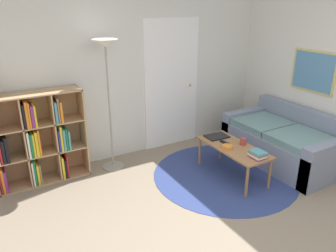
{
  "coord_description": "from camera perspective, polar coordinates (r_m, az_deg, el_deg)",
  "views": [
    {
      "loc": [
        -1.93,
        -1.67,
        2.25
      ],
      "look_at": [
        -0.11,
        1.46,
        0.85
      ],
      "focal_mm": 35.0,
      "sensor_mm": 36.0,
      "label": 1
    }
  ],
  "objects": [
    {
      "name": "remote",
      "position": [
        4.49,
        9.82,
        -2.83
      ],
      "size": [
        0.06,
        0.15,
        0.02
      ],
      "color": "black",
      "rests_on": "coffee_table"
    },
    {
      "name": "cup",
      "position": [
        4.48,
        12.94,
        -2.64
      ],
      "size": [
        0.08,
        0.08,
        0.09
      ],
      "color": "#A33D33",
      "rests_on": "coffee_table"
    },
    {
      "name": "wall_right",
      "position": [
        5.22,
        24.01,
        8.84
      ],
      "size": [
        0.08,
        5.66,
        2.6
      ],
      "color": "silver",
      "rests_on": "ground_plane"
    },
    {
      "name": "rug",
      "position": [
        4.61,
        9.82,
        -8.33
      ],
      "size": [
        1.95,
        1.95,
        0.01
      ],
      "color": "navy",
      "rests_on": "ground_plane"
    },
    {
      "name": "bookshelf",
      "position": [
        4.49,
        -22.11,
        -2.22
      ],
      "size": [
        1.14,
        0.34,
        1.2
      ],
      "color": "tan",
      "rests_on": "ground_plane"
    },
    {
      "name": "book_stack_on_table",
      "position": [
        4.16,
        15.35,
        -4.8
      ],
      "size": [
        0.16,
        0.19,
        0.09
      ],
      "color": "#7F287A",
      "rests_on": "coffee_table"
    },
    {
      "name": "coffee_table",
      "position": [
        4.44,
        11.31,
        -4.05
      ],
      "size": [
        0.46,
        1.06,
        0.44
      ],
      "color": "#996B42",
      "rests_on": "ground_plane"
    },
    {
      "name": "floor_lamp",
      "position": [
        4.34,
        -10.67,
        10.81
      ],
      "size": [
        0.33,
        0.33,
        1.79
      ],
      "color": "gray",
      "rests_on": "ground_plane"
    },
    {
      "name": "laptop",
      "position": [
        4.67,
        8.5,
        -1.78
      ],
      "size": [
        0.32,
        0.24,
        0.02
      ],
      "color": "black",
      "rests_on": "coffee_table"
    },
    {
      "name": "couch",
      "position": [
        5.14,
        19.69,
        -2.67
      ],
      "size": [
        0.93,
        1.67,
        0.77
      ],
      "color": "gray",
      "rests_on": "ground_plane"
    },
    {
      "name": "bowl",
      "position": [
        4.34,
        10.31,
        -3.59
      ],
      "size": [
        0.14,
        0.14,
        0.04
      ],
      "color": "orange",
      "rests_on": "coffee_table"
    },
    {
      "name": "wall_back",
      "position": [
        4.87,
        -5.81,
        9.61
      ],
      "size": [
        7.41,
        0.11,
        2.6
      ],
      "color": "silver",
      "rests_on": "ground_plane"
    }
  ]
}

